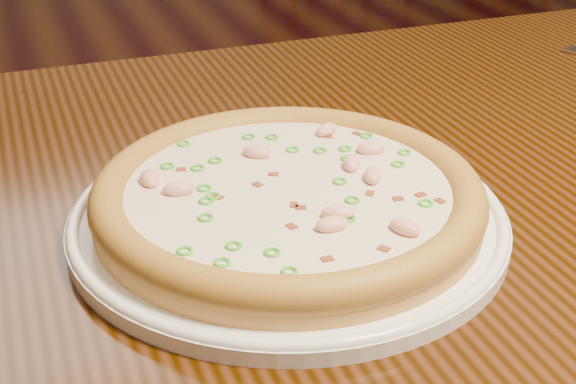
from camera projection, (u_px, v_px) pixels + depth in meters
name	position (u px, v px, depth m)	size (l,w,h in m)	color
ground	(323.00, 322.00, 1.74)	(9.00, 9.00, 0.00)	black
hero_table	(389.00, 268.00, 0.76)	(1.20, 0.80, 0.75)	black
plate	(288.00, 216.00, 0.63)	(0.34, 0.34, 0.02)	white
pizza	(288.00, 195.00, 0.62)	(0.30, 0.30, 0.03)	gold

